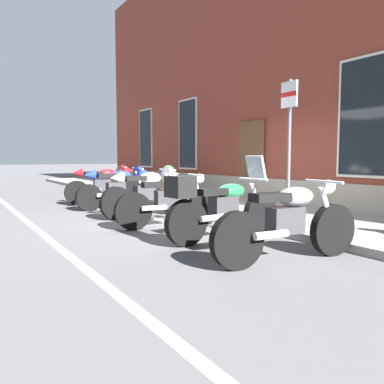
% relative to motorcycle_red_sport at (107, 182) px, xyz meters
% --- Properties ---
extents(ground_plane, '(140.00, 140.00, 0.00)m').
position_rel_motorcycle_red_sport_xyz_m(ground_plane, '(3.50, 0.77, -0.58)').
color(ground_plane, '#4C4C4F').
extents(sidewalk, '(30.85, 2.96, 0.12)m').
position_rel_motorcycle_red_sport_xyz_m(sidewalk, '(3.50, 2.25, -0.52)').
color(sidewalk, gray).
rests_on(sidewalk, ground_plane).
extents(lane_stripe, '(30.85, 0.12, 0.01)m').
position_rel_motorcycle_red_sport_xyz_m(lane_stripe, '(3.50, -2.43, -0.58)').
color(lane_stripe, silver).
rests_on(lane_stripe, ground_plane).
extents(brick_pub_facade, '(24.85, 5.10, 8.57)m').
position_rel_motorcycle_red_sport_xyz_m(brick_pub_facade, '(3.50, 6.23, 3.69)').
color(brick_pub_facade, brown).
rests_on(brick_pub_facade, ground_plane).
extents(motorcycle_red_sport, '(0.62, 2.11, 1.08)m').
position_rel_motorcycle_red_sport_xyz_m(motorcycle_red_sport, '(0.00, 0.00, 0.00)').
color(motorcycle_red_sport, black).
rests_on(motorcycle_red_sport, ground_plane).
extents(motorcycle_blue_sport, '(0.62, 2.09, 1.07)m').
position_rel_motorcycle_red_sport_xyz_m(motorcycle_blue_sport, '(1.27, -0.09, -0.00)').
color(motorcycle_blue_sport, black).
rests_on(motorcycle_blue_sport, ground_plane).
extents(motorcycle_white_sport, '(0.62, 2.11, 1.07)m').
position_rel_motorcycle_red_sport_xyz_m(motorcycle_white_sport, '(2.82, -0.04, -0.00)').
color(motorcycle_white_sport, black).
rests_on(motorcycle_white_sport, ground_plane).
extents(motorcycle_yellow_naked, '(0.62, 2.05, 0.96)m').
position_rel_motorcycle_red_sport_xyz_m(motorcycle_yellow_naked, '(4.22, -0.28, -0.10)').
color(motorcycle_yellow_naked, black).
rests_on(motorcycle_yellow_naked, ground_plane).
extents(motorcycle_green_touring, '(0.62, 2.17, 1.30)m').
position_rel_motorcycle_red_sport_xyz_m(motorcycle_green_touring, '(5.66, -0.21, -0.04)').
color(motorcycle_green_touring, black).
rests_on(motorcycle_green_touring, ground_plane).
extents(motorcycle_grey_naked, '(0.62, 2.13, 0.98)m').
position_rel_motorcycle_red_sport_xyz_m(motorcycle_grey_naked, '(7.11, -0.22, -0.09)').
color(motorcycle_grey_naked, black).
rests_on(motorcycle_grey_naked, ground_plane).
extents(parking_sign, '(0.36, 0.07, 2.47)m').
position_rel_motorcycle_red_sport_xyz_m(parking_sign, '(5.50, 1.36, 1.14)').
color(parking_sign, '#4C4C51').
rests_on(parking_sign, sidewalk).
extents(barrel_planter, '(0.59, 0.59, 0.91)m').
position_rel_motorcycle_red_sport_xyz_m(barrel_planter, '(-0.22, 2.04, -0.07)').
color(barrel_planter, brown).
rests_on(barrel_planter, sidewalk).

